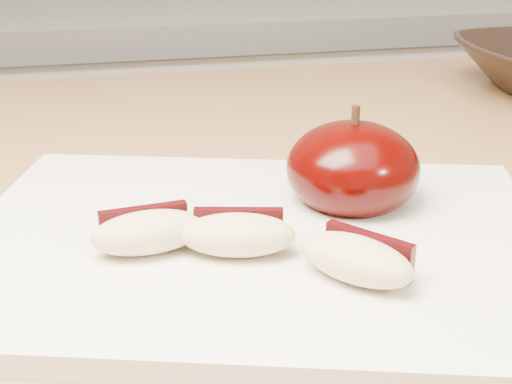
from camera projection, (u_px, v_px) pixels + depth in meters
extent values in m
cube|color=silver|center=(155.00, 266.00, 1.32)|extent=(2.40, 0.60, 0.90)
cube|color=slate|center=(139.00, 7.00, 1.14)|extent=(2.40, 0.62, 0.04)
cube|color=#AA774A|center=(218.00, 198.00, 0.52)|extent=(1.64, 0.64, 0.04)
cube|color=silver|center=(256.00, 244.00, 0.40)|extent=(0.38, 0.32, 0.01)
ellipsoid|color=black|center=(353.00, 169.00, 0.43)|extent=(0.10, 0.10, 0.06)
cylinder|color=black|center=(356.00, 115.00, 0.42)|extent=(0.01, 0.01, 0.01)
ellipsoid|color=tan|center=(148.00, 232.00, 0.37)|extent=(0.06, 0.04, 0.02)
cube|color=black|center=(144.00, 224.00, 0.38)|extent=(0.05, 0.01, 0.02)
ellipsoid|color=tan|center=(238.00, 235.00, 0.37)|extent=(0.07, 0.04, 0.02)
cube|color=black|center=(239.00, 226.00, 0.38)|extent=(0.05, 0.02, 0.02)
ellipsoid|color=tan|center=(356.00, 259.00, 0.34)|extent=(0.06, 0.07, 0.02)
cube|color=black|center=(369.00, 251.00, 0.35)|extent=(0.03, 0.04, 0.02)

